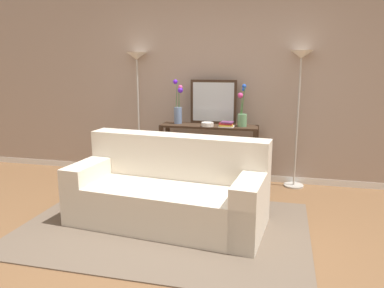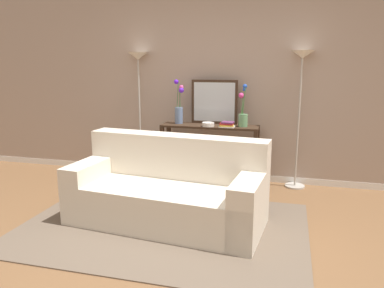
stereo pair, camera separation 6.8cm
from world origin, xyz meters
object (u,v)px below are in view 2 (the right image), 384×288
object	(u,v)px
floor_lamp_left	(139,80)
floor_lamp_right	(301,81)
wall_mirror	(214,102)
fruit_bowl	(208,124)
book_row_under_console	(186,177)
console_table	(210,144)
book_stack	(227,125)
vase_tall_flowers	(179,108)
couch	(168,193)
vase_short_flowers	(243,114)

from	to	relation	value
floor_lamp_left	floor_lamp_right	bearing A→B (deg)	0.00
wall_mirror	floor_lamp_left	bearing A→B (deg)	179.58
fruit_bowl	book_row_under_console	bearing A→B (deg)	162.94
console_table	book_stack	world-z (taller)	book_stack
vase_tall_flowers	wall_mirror	bearing A→B (deg)	12.10
book_row_under_console	wall_mirror	bearing A→B (deg)	21.18
floor_lamp_right	wall_mirror	distance (m)	1.15
book_row_under_console	book_stack	bearing A→B (deg)	-9.95
couch	floor_lamp_right	bearing A→B (deg)	49.06
couch	vase_short_flowers	distance (m)	1.61
vase_short_flowers	vase_tall_flowers	bearing A→B (deg)	178.02
wall_mirror	vase_tall_flowers	distance (m)	0.48
couch	fruit_bowl	distance (m)	1.36
console_table	fruit_bowl	bearing A→B (deg)	-90.72
vase_short_flowers	book_row_under_console	world-z (taller)	vase_short_flowers
book_stack	book_row_under_console	xyz separation A→B (m)	(-0.57, 0.10, -0.79)
console_table	wall_mirror	size ratio (longest dim) A/B	2.07
couch	book_stack	bearing A→B (deg)	72.20
floor_lamp_right	console_table	bearing A→B (deg)	-172.72
console_table	vase_short_flowers	bearing A→B (deg)	0.99
wall_mirror	floor_lamp_right	bearing A→B (deg)	0.41
couch	book_stack	distance (m)	1.41
couch	book_row_under_console	bearing A→B (deg)	97.49
wall_mirror	book_stack	world-z (taller)	wall_mirror
fruit_bowl	book_row_under_console	world-z (taller)	fruit_bowl
floor_lamp_left	wall_mirror	size ratio (longest dim) A/B	2.81
vase_tall_flowers	fruit_bowl	size ratio (longest dim) A/B	3.68
fruit_bowl	couch	bearing A→B (deg)	-96.82
floor_lamp_left	console_table	bearing A→B (deg)	-7.82
wall_mirror	vase_short_flowers	distance (m)	0.45
console_table	vase_short_flowers	size ratio (longest dim) A/B	2.38
console_table	floor_lamp_right	world-z (taller)	floor_lamp_right
couch	floor_lamp_right	distance (m)	2.25
book_stack	book_row_under_console	distance (m)	0.98
floor_lamp_left	book_stack	xyz separation A→B (m)	(1.31, -0.25, -0.54)
console_table	wall_mirror	distance (m)	0.57
wall_mirror	fruit_bowl	distance (m)	0.36
floor_lamp_right	book_row_under_console	xyz separation A→B (m)	(-1.47, -0.15, -1.34)
floor_lamp_left	book_stack	world-z (taller)	floor_lamp_left
floor_lamp_left	fruit_bowl	xyz separation A→B (m)	(1.06, -0.25, -0.55)
fruit_bowl	book_stack	bearing A→B (deg)	-0.25
book_row_under_console	vase_short_flowers	bearing A→B (deg)	0.57
floor_lamp_left	book_row_under_console	world-z (taller)	floor_lamp_left
fruit_bowl	book_stack	distance (m)	0.25
floor_lamp_right	wall_mirror	xyz separation A→B (m)	(-1.11, -0.01, -0.29)
console_table	wall_mirror	bearing A→B (deg)	78.00
vase_short_flowers	floor_lamp_left	bearing A→B (deg)	174.73
wall_mirror	vase_tall_flowers	size ratio (longest dim) A/B	1.06
couch	book_stack	xyz separation A→B (m)	(0.40, 1.24, 0.53)
floor_lamp_left	fruit_bowl	bearing A→B (deg)	-13.03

